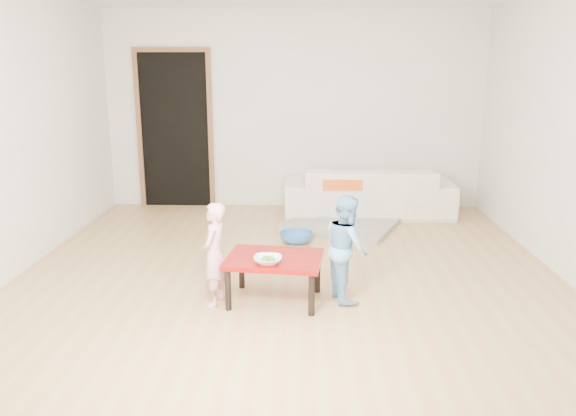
{
  "coord_description": "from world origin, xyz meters",
  "views": [
    {
      "loc": [
        0.15,
        -5.04,
        1.89
      ],
      "look_at": [
        0.0,
        -0.2,
        0.65
      ],
      "focal_mm": 35.0,
      "sensor_mm": 36.0,
      "label": 1
    }
  ],
  "objects_px": {
    "child_blue": "(347,248)",
    "basin": "(296,237)",
    "sofa": "(368,191)",
    "red_table": "(274,279)",
    "child_pink": "(214,254)",
    "bowl": "(268,260)"
  },
  "relations": [
    {
      "from": "sofa",
      "to": "basin",
      "type": "bearing_deg",
      "value": 53.7
    },
    {
      "from": "child_pink",
      "to": "child_blue",
      "type": "bearing_deg",
      "value": 107.45
    },
    {
      "from": "child_pink",
      "to": "red_table",
      "type": "bearing_deg",
      "value": 108.06
    },
    {
      "from": "sofa",
      "to": "red_table",
      "type": "bearing_deg",
      "value": 69.28
    },
    {
      "from": "sofa",
      "to": "child_pink",
      "type": "bearing_deg",
      "value": 61.87
    },
    {
      "from": "child_pink",
      "to": "child_blue",
      "type": "xyz_separation_m",
      "value": [
        1.07,
        0.15,
        0.02
      ]
    },
    {
      "from": "red_table",
      "to": "child_blue",
      "type": "relative_size",
      "value": 0.87
    },
    {
      "from": "red_table",
      "to": "bowl",
      "type": "height_order",
      "value": "bowl"
    },
    {
      "from": "red_table",
      "to": "basin",
      "type": "distance_m",
      "value": 1.58
    },
    {
      "from": "red_table",
      "to": "child_pink",
      "type": "relative_size",
      "value": 0.9
    },
    {
      "from": "bowl",
      "to": "basin",
      "type": "height_order",
      "value": "bowl"
    },
    {
      "from": "sofa",
      "to": "basin",
      "type": "relative_size",
      "value": 5.82
    },
    {
      "from": "sofa",
      "to": "bowl",
      "type": "bearing_deg",
      "value": 69.55
    },
    {
      "from": "sofa",
      "to": "bowl",
      "type": "relative_size",
      "value": 9.7
    },
    {
      "from": "sofa",
      "to": "red_table",
      "type": "distance_m",
      "value": 2.99
    },
    {
      "from": "child_pink",
      "to": "child_blue",
      "type": "height_order",
      "value": "child_blue"
    },
    {
      "from": "sofa",
      "to": "child_pink",
      "type": "distance_m",
      "value": 3.26
    },
    {
      "from": "child_pink",
      "to": "basin",
      "type": "distance_m",
      "value": 1.79
    },
    {
      "from": "child_pink",
      "to": "child_blue",
      "type": "distance_m",
      "value": 1.08
    },
    {
      "from": "child_blue",
      "to": "basin",
      "type": "xyz_separation_m",
      "value": [
        -0.43,
        1.49,
        -0.38
      ]
    },
    {
      "from": "basin",
      "to": "red_table",
      "type": "bearing_deg",
      "value": -95.66
    },
    {
      "from": "basin",
      "to": "sofa",
      "type": "bearing_deg",
      "value": 53.63
    }
  ]
}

